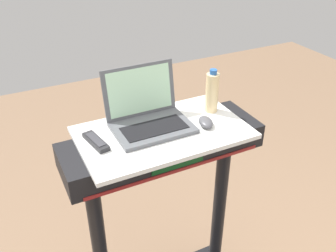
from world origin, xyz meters
The scene contains 5 objects.
desk_board centered at (0.00, 0.70, 1.15)m, with size 0.73×0.43×0.02m, color white.
laptop centered at (-0.04, 0.77, 1.21)m, with size 0.34×0.28×0.25m.
computer_mouse centered at (0.19, 0.66, 1.18)m, with size 0.06×0.10×0.03m, color #4C4C51.
water_bottle centered at (0.28, 0.76, 1.26)m, with size 0.06×0.06×0.21m.
tv_remote centered at (-0.29, 0.73, 1.17)m, with size 0.07×0.17×0.02m.
Camera 1 is at (-0.59, -0.54, 2.01)m, focal length 39.77 mm.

